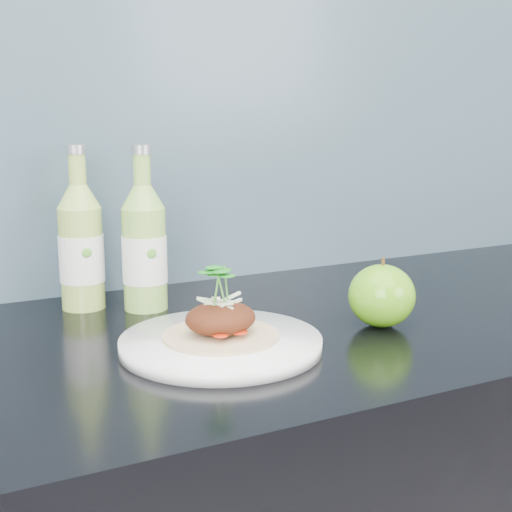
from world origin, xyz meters
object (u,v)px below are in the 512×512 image
object	(u,v)px
dinner_plate	(221,343)
cider_bottle_left	(81,247)
green_apple	(382,296)
cider_bottle_right	(144,248)

from	to	relation	value
dinner_plate	cider_bottle_left	distance (m)	0.30
dinner_plate	green_apple	xyz separation A→B (m)	(0.24, -0.01, 0.04)
green_apple	dinner_plate	bearing A→B (deg)	177.05
dinner_plate	cider_bottle_left	bearing A→B (deg)	111.30
green_apple	cider_bottle_right	world-z (taller)	cider_bottle_right
cider_bottle_left	cider_bottle_right	world-z (taller)	same
cider_bottle_left	cider_bottle_right	size ratio (longest dim) A/B	1.00
dinner_plate	cider_bottle_right	xyz separation A→B (m)	(-0.02, 0.22, 0.08)
dinner_plate	green_apple	size ratio (longest dim) A/B	2.42
dinner_plate	cider_bottle_left	xyz separation A→B (m)	(-0.10, 0.27, 0.08)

